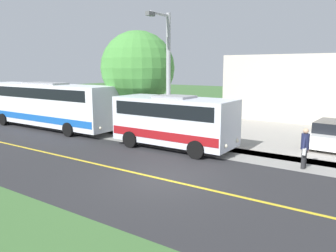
# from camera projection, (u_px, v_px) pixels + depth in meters

# --- Properties ---
(ground_plane) EXTENTS (120.00, 120.00, 0.00)m
(ground_plane) POSITION_uv_depth(u_px,v_px,m) (160.00, 179.00, 13.02)
(ground_plane) COLOR #3D6633
(road_surface) EXTENTS (8.00, 100.00, 0.01)m
(road_surface) POSITION_uv_depth(u_px,v_px,m) (160.00, 179.00, 13.02)
(road_surface) COLOR #28282B
(road_surface) RESTS_ON ground
(sidewalk) EXTENTS (2.40, 100.00, 0.01)m
(sidewalk) POSITION_uv_depth(u_px,v_px,m) (218.00, 151.00, 17.26)
(sidewalk) COLOR gray
(sidewalk) RESTS_ON ground
(parking_lot_surface) EXTENTS (14.00, 36.00, 0.01)m
(parking_lot_surface) POSITION_uv_depth(u_px,v_px,m) (308.00, 135.00, 21.49)
(parking_lot_surface) COLOR #9E9991
(parking_lot_surface) RESTS_ON ground
(road_centre_line) EXTENTS (0.16, 100.00, 0.00)m
(road_centre_line) POSITION_uv_depth(u_px,v_px,m) (160.00, 179.00, 13.02)
(road_centre_line) COLOR gold
(road_centre_line) RESTS_ON ground
(shuttle_bus_front) EXTENTS (2.74, 6.74, 2.86)m
(shuttle_bus_front) POSITION_uv_depth(u_px,v_px,m) (174.00, 119.00, 17.72)
(shuttle_bus_front) COLOR silver
(shuttle_bus_front) RESTS_ON ground
(transit_bus_rear) EXTENTS (2.60, 12.06, 3.27)m
(transit_bus_rear) POSITION_uv_depth(u_px,v_px,m) (46.00, 103.00, 23.60)
(transit_bus_rear) COLOR white
(transit_bus_rear) RESTS_ON ground
(pedestrian_with_bags) EXTENTS (0.72, 0.34, 1.77)m
(pedestrian_with_bags) POSITION_uv_depth(u_px,v_px,m) (305.00, 147.00, 14.22)
(pedestrian_with_bags) COLOR #262628
(pedestrian_with_bags) RESTS_ON ground
(street_light_pole) EXTENTS (1.97, 0.24, 7.18)m
(street_light_pole) POSITION_uv_depth(u_px,v_px,m) (167.00, 74.00, 17.93)
(street_light_pole) COLOR #9E9EA3
(street_light_pole) RESTS_ON ground
(parked_car_near) EXTENTS (4.49, 2.20, 1.45)m
(parked_car_near) POSITION_uv_depth(u_px,v_px,m) (332.00, 134.00, 18.20)
(parked_car_near) COLOR white
(parked_car_near) RESTS_ON ground
(tree_curbside) EXTENTS (4.95, 4.95, 6.75)m
(tree_curbside) POSITION_uv_depth(u_px,v_px,m) (138.00, 68.00, 22.20)
(tree_curbside) COLOR brown
(tree_curbside) RESTS_ON ground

